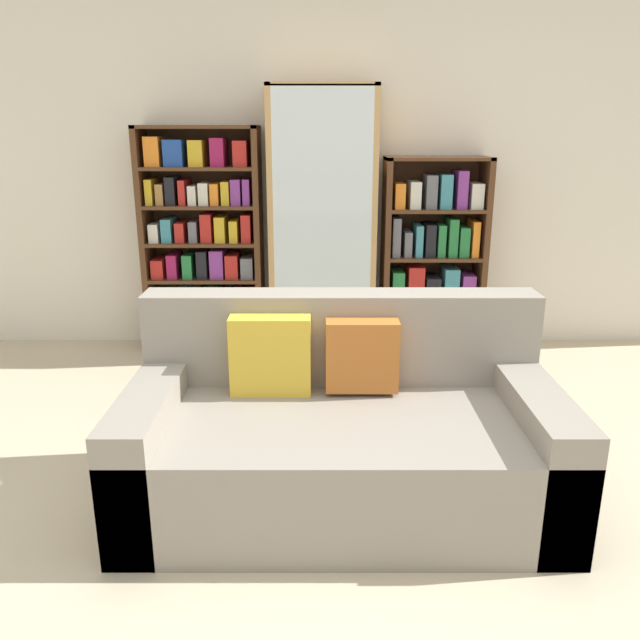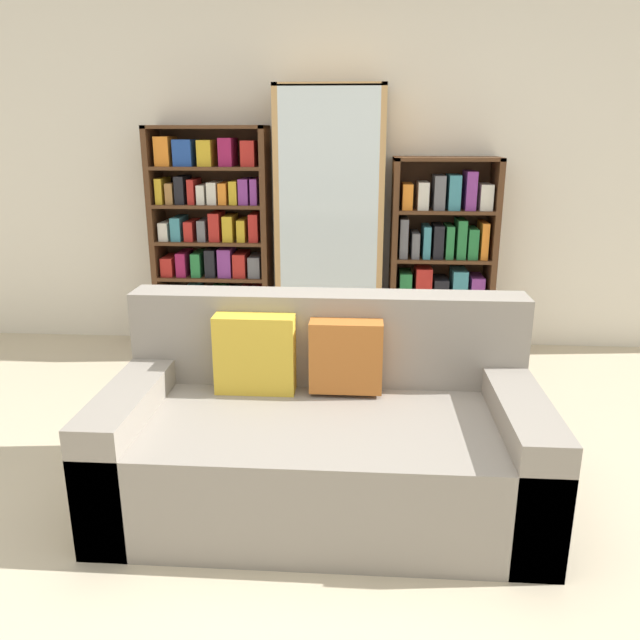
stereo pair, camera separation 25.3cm
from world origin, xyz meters
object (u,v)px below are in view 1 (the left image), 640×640
(wine_bottle, at_px, (387,365))
(bookshelf_right, at_px, (430,261))
(couch, at_px, (339,435))
(bookshelf_left, at_px, (201,245))
(display_cabinet, at_px, (319,224))

(wine_bottle, bearing_deg, bookshelf_right, 64.46)
(bookshelf_right, bearing_deg, wine_bottle, -115.54)
(couch, height_order, bookshelf_left, bookshelf_left)
(display_cabinet, height_order, bookshelf_right, display_cabinet)
(bookshelf_left, height_order, bookshelf_right, bookshelf_left)
(display_cabinet, xyz_separation_m, wine_bottle, (0.42, -0.78, -0.77))
(bookshelf_left, xyz_separation_m, bookshelf_right, (1.66, 0.00, -0.12))
(bookshelf_right, bearing_deg, display_cabinet, -178.86)
(wine_bottle, bearing_deg, bookshelf_left, 148.25)
(couch, height_order, display_cabinet, display_cabinet)
(couch, bearing_deg, bookshelf_left, 115.05)
(display_cabinet, relative_size, bookshelf_right, 1.34)
(couch, bearing_deg, wine_bottle, 73.82)
(bookshelf_left, distance_m, bookshelf_right, 1.66)
(bookshelf_left, xyz_separation_m, wine_bottle, (1.28, -0.79, -0.62))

